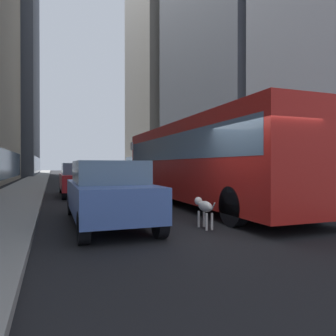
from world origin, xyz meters
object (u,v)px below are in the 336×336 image
Objects in this scene: car_grey_wagon at (98,170)px; car_blue_hatchback at (108,192)px; pedestrian_in_coat at (249,174)px; car_white_van at (76,171)px; car_red_coupe at (80,179)px; pedestrian_with_handbag at (284,176)px; dalmatian_dog at (204,207)px; transit_bus at (201,158)px; car_silver_sedan at (123,172)px.

car_blue_hatchback is (-5.60, -43.74, 0.00)m from car_grey_wagon.
car_white_van is at bearing 104.98° from pedestrian_in_coat.
pedestrian_with_handbag reaches higher than car_red_coupe.
pedestrian_in_coat is (0.21, 3.17, -0.00)m from pedestrian_with_handbag.
car_white_van reaches higher than dalmatian_dog.
transit_bus is 2.43× the size of car_white_van.
car_red_coupe is at bearing 152.41° from pedestrian_with_handbag.
pedestrian_with_handbag reaches higher than car_blue_hatchback.
pedestrian_with_handbag reaches higher than car_grey_wagon.
car_blue_hatchback is (0.00, -8.46, -0.00)m from car_red_coupe.
car_silver_sedan is 0.90× the size of car_blue_hatchback.
pedestrian_in_coat is (4.99, 4.21, -0.77)m from transit_bus.
car_white_van is at bearing 90.81° from dalmatian_dog.
car_grey_wagon is at bearing 95.27° from pedestrian_in_coat.
pedestrian_with_handbag is at bearing 23.79° from car_blue_hatchback.
transit_bus is 4.99m from car_blue_hatchback.
pedestrian_in_coat reaches higher than dalmatian_dog.
car_silver_sedan is 17.84m from pedestrian_in_coat.
dalmatian_dog is 0.57× the size of pedestrian_with_handbag.
transit_bus reaches higher than car_red_coupe.
dalmatian_dog is at bearing -115.01° from transit_bus.
pedestrian_with_handbag and pedestrian_in_coat have the same top height.
pedestrian_with_handbag is 3.18m from pedestrian_in_coat.
pedestrian_in_coat reaches higher than car_grey_wagon.
car_red_coupe is at bearing -93.49° from car_white_van.
transit_bus is at bearing -94.21° from car_silver_sedan.
car_grey_wagon is 0.94× the size of car_white_van.
transit_bus reaches higher than car_blue_hatchback.
car_white_van is 1.01× the size of car_blue_hatchback.
car_white_van is 2.81× the size of pedestrian_with_handbag.
car_white_van is (-4.00, 10.11, 0.00)m from car_silver_sedan.
car_grey_wagon and car_white_van have the same top height.
car_silver_sedan is 19.19m from car_grey_wagon.
car_grey_wagon is at bearing 94.56° from pedestrian_with_handbag.
car_blue_hatchback is (-1.60, -34.66, -0.00)m from car_white_van.
car_silver_sedan is 0.89× the size of car_white_van.
dalmatian_dog is (2.11, -9.68, -0.31)m from car_red_coupe.
car_red_coupe is 4.92× the size of dalmatian_dog.
pedestrian_in_coat is at bearing 38.08° from car_blue_hatchback.
car_blue_hatchback is at bearing -97.30° from car_grey_wagon.
car_blue_hatchback is 11.42m from pedestrian_in_coat.
dalmatian_dog is (-3.49, -44.96, -0.31)m from car_grey_wagon.
car_white_van is 26.25m from car_red_coupe.
transit_bus reaches higher than pedestrian_in_coat.
transit_bus is 2.73× the size of car_silver_sedan.
dalmatian_dog is at bearing -89.19° from car_white_van.
car_grey_wagon is at bearing 82.70° from car_blue_hatchback.
car_blue_hatchback is 2.46m from dalmatian_dog.
car_silver_sedan is 17.04m from car_red_coupe.
car_blue_hatchback is at bearing -156.21° from pedestrian_with_handbag.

